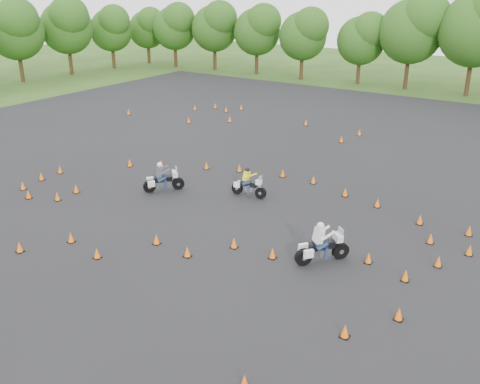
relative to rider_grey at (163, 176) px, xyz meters
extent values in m
plane|color=#2D5119|center=(5.23, -4.39, -0.87)|extent=(140.00, 140.00, 0.00)
plane|color=black|center=(5.23, 1.61, -0.86)|extent=(62.00, 62.00, 0.00)
cone|color=#FF690A|center=(12.22, -1.51, -0.64)|extent=(0.26, 0.26, 0.45)
cone|color=#FF690A|center=(-6.95, -2.64, -0.64)|extent=(0.26, 0.26, 0.45)
cone|color=#FF690A|center=(8.56, 4.69, -0.64)|extent=(0.26, 0.26, 0.45)
cone|color=#FF690A|center=(4.29, 14.01, -0.64)|extent=(0.26, 0.26, 0.45)
cone|color=#FF690A|center=(0.70, -6.93, -0.64)|extent=(0.26, 0.26, 0.45)
cone|color=#FF690A|center=(-2.72, 2.88, -0.64)|extent=(0.26, 0.26, 0.45)
cone|color=#FF690A|center=(6.29, 5.50, -0.64)|extent=(0.26, 0.26, 0.45)
cone|color=#FF690A|center=(4.67, 16.42, -0.64)|extent=(0.26, 0.26, 0.45)
cone|color=#FF690A|center=(-14.23, 11.77, -0.64)|extent=(0.26, 0.26, 0.45)
cone|color=#FF690A|center=(-9.50, 17.83, -0.64)|extent=(0.26, 0.26, 0.45)
cone|color=#FF690A|center=(14.50, -4.69, -0.64)|extent=(0.26, 0.26, 0.45)
cone|color=#FF690A|center=(-5.20, -4.78, -0.64)|extent=(0.26, 0.26, 0.45)
cone|color=#FF690A|center=(15.48, 1.44, -0.64)|extent=(0.26, 0.26, 0.45)
cone|color=#FF690A|center=(-5.58, 14.43, -0.64)|extent=(0.26, 0.26, 0.45)
cone|color=#FF690A|center=(13.83, 1.64, -0.64)|extent=(0.26, 0.26, 0.45)
cone|color=#FF690A|center=(13.36, -6.57, -0.64)|extent=(0.26, 0.26, 0.45)
cone|color=#FF690A|center=(3.93, -5.00, -0.64)|extent=(0.26, 0.26, 0.45)
cone|color=#FF690A|center=(-6.52, -4.16, -0.64)|extent=(0.26, 0.26, 0.45)
cone|color=#FF690A|center=(-0.39, -8.73, -0.64)|extent=(0.26, 0.26, 0.45)
cone|color=#FF690A|center=(-3.73, -2.86, -0.64)|extent=(0.26, 0.26, 0.45)
cone|color=#FF690A|center=(-0.22, 4.15, -0.64)|extent=(0.26, 0.26, 0.45)
cone|color=#FF690A|center=(4.32, 5.49, -0.64)|extent=(0.26, 0.26, 0.45)
cone|color=#FF690A|center=(5.76, -5.15, -0.64)|extent=(0.26, 0.26, 0.45)
cone|color=#FF690A|center=(12.88, 3.37, -0.64)|extent=(0.26, 0.26, 0.45)
cone|color=#FF690A|center=(8.78, -3.32, -0.64)|extent=(0.26, 0.26, 0.45)
cone|color=#FF690A|center=(-7.23, 18.60, -0.64)|extent=(0.26, 0.26, 0.45)
cone|color=#FF690A|center=(13.90, -2.06, -0.64)|extent=(0.26, 0.26, 0.45)
cone|color=#FF690A|center=(-10.54, 16.22, -0.64)|extent=(0.26, 0.26, 0.45)
cone|color=#FF690A|center=(1.72, 4.84, -0.64)|extent=(0.26, 0.26, 0.45)
cone|color=#FF690A|center=(2.74, -7.30, -0.64)|extent=(0.26, 0.26, 0.45)
cone|color=#FF690A|center=(-8.16, 12.37, -0.64)|extent=(0.26, 0.26, 0.45)
cone|color=#FF690A|center=(6.94, -3.43, -0.64)|extent=(0.26, 0.26, 0.45)
cone|color=#FF690A|center=(15.07, 3.37, -0.64)|extent=(0.26, 0.26, 0.45)
cone|color=#FF690A|center=(0.02, 16.90, -0.64)|extent=(0.26, 0.26, 0.45)
cone|color=#FF690A|center=(-7.02, -1.26, -0.64)|extent=(0.26, 0.26, 0.45)
cone|color=#FF690A|center=(-7.88, 17.20, -0.64)|extent=(0.26, 0.26, 0.45)
cone|color=#FF690A|center=(14.66, -0.26, -0.64)|extent=(0.26, 0.26, 0.45)
cone|color=#FF690A|center=(-3.70, -4.13, -0.64)|extent=(0.26, 0.26, 0.45)
cone|color=#FF690A|center=(10.81, -1.51, -0.64)|extent=(0.26, 0.26, 0.45)
cone|color=#FF690A|center=(-4.45, 1.93, -0.64)|extent=(0.26, 0.26, 0.45)
cone|color=#FF690A|center=(11.94, -10.30, -0.64)|extent=(0.26, 0.26, 0.45)
cone|color=#FF690A|center=(10.49, 4.23, -0.64)|extent=(0.26, 0.26, 0.45)
camera|label=1|loc=(18.42, -20.30, 9.82)|focal=40.00mm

